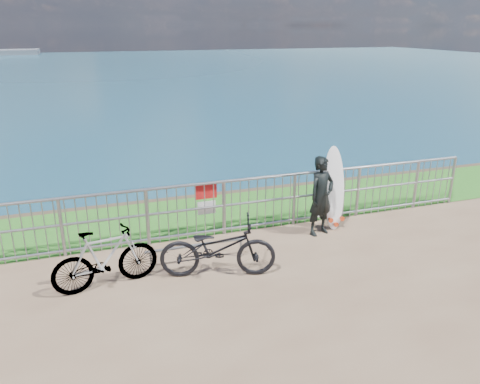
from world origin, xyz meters
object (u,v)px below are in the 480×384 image
object	(u,v)px
surfer	(321,196)
surfboard	(334,191)
bicycle_near	(218,248)
bicycle_far	(105,258)

from	to	relation	value
surfer	surfboard	size ratio (longest dim) A/B	0.94
surfer	surfboard	bearing A→B (deg)	10.96
bicycle_near	surfer	bearing A→B (deg)	-52.75
surfer	bicycle_far	xyz separation A→B (m)	(-4.14, -0.75, -0.29)
surfer	bicycle_far	distance (m)	4.22
surfboard	bicycle_near	xyz separation A→B (m)	(-2.76, -1.16, -0.28)
surfboard	bicycle_far	xyz separation A→B (m)	(-4.53, -0.95, -0.28)
bicycle_near	bicycle_far	bearing A→B (deg)	98.46
surfer	surfboard	world-z (taller)	surfboard
bicycle_far	surfer	bearing A→B (deg)	-89.44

